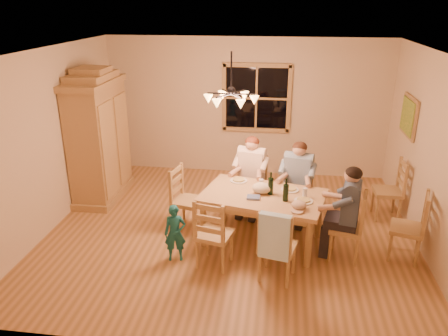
# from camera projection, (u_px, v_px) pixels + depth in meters

# --- Properties ---
(floor) EXTENTS (5.50, 5.50, 0.00)m
(floor) POSITION_uv_depth(u_px,v_px,m) (230.00, 230.00, 6.76)
(floor) COLOR olive
(floor) RESTS_ON ground
(ceiling) EXTENTS (5.50, 5.00, 0.02)m
(ceiling) POSITION_uv_depth(u_px,v_px,m) (231.00, 51.00, 5.78)
(ceiling) COLOR white
(ceiling) RESTS_ON wall_back
(wall_back) EXTENTS (5.50, 0.02, 2.70)m
(wall_back) POSITION_uv_depth(u_px,v_px,m) (246.00, 108.00, 8.58)
(wall_back) COLOR beige
(wall_back) RESTS_ON floor
(wall_left) EXTENTS (0.02, 5.00, 2.70)m
(wall_left) POSITION_uv_depth(u_px,v_px,m) (51.00, 140.00, 6.62)
(wall_left) COLOR beige
(wall_left) RESTS_ON floor
(wall_right) EXTENTS (0.02, 5.00, 2.70)m
(wall_right) POSITION_uv_depth(u_px,v_px,m) (432.00, 156.00, 5.93)
(wall_right) COLOR beige
(wall_right) RESTS_ON floor
(window) EXTENTS (1.30, 0.06, 1.30)m
(window) POSITION_uv_depth(u_px,v_px,m) (256.00, 98.00, 8.45)
(window) COLOR black
(window) RESTS_ON wall_back
(painting) EXTENTS (0.06, 0.78, 0.64)m
(painting) POSITION_uv_depth(u_px,v_px,m) (409.00, 116.00, 6.95)
(painting) COLOR olive
(painting) RESTS_ON wall_right
(chandelier) EXTENTS (0.77, 0.68, 0.71)m
(chandelier) POSITION_uv_depth(u_px,v_px,m) (231.00, 98.00, 6.01)
(chandelier) COLOR black
(chandelier) RESTS_ON ceiling
(armoire) EXTENTS (0.66, 1.40, 2.30)m
(armoire) POSITION_uv_depth(u_px,v_px,m) (99.00, 140.00, 7.58)
(armoire) COLOR olive
(armoire) RESTS_ON floor
(dining_table) EXTENTS (1.89, 1.39, 0.76)m
(dining_table) POSITION_uv_depth(u_px,v_px,m) (263.00, 201.00, 6.22)
(dining_table) COLOR #AA814B
(dining_table) RESTS_ON floor
(chair_far_left) EXTENTS (0.52, 0.51, 0.99)m
(chair_far_left) POSITION_uv_depth(u_px,v_px,m) (251.00, 197.00, 7.19)
(chair_far_left) COLOR #A8834A
(chair_far_left) RESTS_ON floor
(chair_far_right) EXTENTS (0.52, 0.51, 0.99)m
(chair_far_right) POSITION_uv_depth(u_px,v_px,m) (296.00, 204.00, 6.94)
(chair_far_right) COLOR #A8834A
(chair_far_right) RESTS_ON floor
(chair_near_left) EXTENTS (0.52, 0.51, 0.99)m
(chair_near_left) POSITION_uv_depth(u_px,v_px,m) (215.00, 245.00, 5.79)
(chair_near_left) COLOR #A8834A
(chair_near_left) RESTS_ON floor
(chair_near_right) EXTENTS (0.52, 0.51, 0.99)m
(chair_near_right) POSITION_uv_depth(u_px,v_px,m) (277.00, 257.00, 5.51)
(chair_near_right) COLOR #A8834A
(chair_near_right) RESTS_ON floor
(chair_end_left) EXTENTS (0.51, 0.52, 0.99)m
(chair_end_left) POSITION_uv_depth(u_px,v_px,m) (188.00, 210.00, 6.73)
(chair_end_left) COLOR #A8834A
(chair_end_left) RESTS_ON floor
(chair_end_right) EXTENTS (0.51, 0.52, 0.99)m
(chair_end_right) POSITION_uv_depth(u_px,v_px,m) (345.00, 237.00, 5.96)
(chair_end_right) COLOR #A8834A
(chair_end_right) RESTS_ON floor
(adult_woman) EXTENTS (0.46, 0.49, 0.87)m
(adult_woman) POSITION_uv_depth(u_px,v_px,m) (251.00, 166.00, 6.99)
(adult_woman) COLOR beige
(adult_woman) RESTS_ON floor
(adult_plaid_man) EXTENTS (0.46, 0.49, 0.87)m
(adult_plaid_man) POSITION_uv_depth(u_px,v_px,m) (298.00, 172.00, 6.74)
(adult_plaid_man) COLOR #315E87
(adult_plaid_man) RESTS_ON floor
(adult_slate_man) EXTENTS (0.49, 0.46, 0.87)m
(adult_slate_man) POSITION_uv_depth(u_px,v_px,m) (349.00, 202.00, 5.77)
(adult_slate_man) COLOR #3F4F66
(adult_slate_man) RESTS_ON floor
(towel) EXTENTS (0.39, 0.18, 0.58)m
(towel) POSITION_uv_depth(u_px,v_px,m) (275.00, 237.00, 5.20)
(towel) COLOR #B3DFF3
(towel) RESTS_ON chair_near_right
(wine_bottle_a) EXTENTS (0.08, 0.08, 0.33)m
(wine_bottle_a) POSITION_uv_depth(u_px,v_px,m) (271.00, 183.00, 6.14)
(wine_bottle_a) COLOR black
(wine_bottle_a) RESTS_ON dining_table
(wine_bottle_b) EXTENTS (0.08, 0.08, 0.33)m
(wine_bottle_b) POSITION_uv_depth(u_px,v_px,m) (286.00, 190.00, 5.92)
(wine_bottle_b) COLOR black
(wine_bottle_b) RESTS_ON dining_table
(plate_woman) EXTENTS (0.26, 0.26, 0.02)m
(plate_woman) POSITION_uv_depth(u_px,v_px,m) (239.00, 181.00, 6.62)
(plate_woman) COLOR white
(plate_woman) RESTS_ON dining_table
(plate_plaid) EXTENTS (0.26, 0.26, 0.02)m
(plate_plaid) POSITION_uv_depth(u_px,v_px,m) (290.00, 190.00, 6.31)
(plate_plaid) COLOR white
(plate_plaid) RESTS_ON dining_table
(plate_slate) EXTENTS (0.26, 0.26, 0.02)m
(plate_slate) POSITION_uv_depth(u_px,v_px,m) (303.00, 201.00, 5.95)
(plate_slate) COLOR white
(plate_slate) RESTS_ON dining_table
(wine_glass_a) EXTENTS (0.06, 0.06, 0.14)m
(wine_glass_a) POSITION_uv_depth(u_px,v_px,m) (261.00, 184.00, 6.35)
(wine_glass_a) COLOR silver
(wine_glass_a) RESTS_ON dining_table
(wine_glass_b) EXTENTS (0.06, 0.06, 0.14)m
(wine_glass_b) POSITION_uv_depth(u_px,v_px,m) (305.00, 193.00, 6.06)
(wine_glass_b) COLOR silver
(wine_glass_b) RESTS_ON dining_table
(cap) EXTENTS (0.20, 0.20, 0.11)m
(cap) POSITION_uv_depth(u_px,v_px,m) (299.00, 205.00, 5.74)
(cap) COLOR tan
(cap) RESTS_ON dining_table
(napkin) EXTENTS (0.21, 0.18, 0.03)m
(napkin) POSITION_uv_depth(u_px,v_px,m) (253.00, 197.00, 6.05)
(napkin) COLOR #516294
(napkin) RESTS_ON dining_table
(cloth_bundle) EXTENTS (0.28, 0.22, 0.15)m
(cloth_bundle) POSITION_uv_depth(u_px,v_px,m) (262.00, 188.00, 6.20)
(cloth_bundle) COLOR beige
(cloth_bundle) RESTS_ON dining_table
(child) EXTENTS (0.33, 0.25, 0.80)m
(child) POSITION_uv_depth(u_px,v_px,m) (175.00, 233.00, 5.87)
(child) COLOR #17616A
(child) RESTS_ON floor
(chair_spare_front) EXTENTS (0.53, 0.54, 0.99)m
(chair_spare_front) POSITION_uv_depth(u_px,v_px,m) (405.00, 238.00, 5.94)
(chair_spare_front) COLOR #A8834A
(chair_spare_front) RESTS_ON floor
(chair_spare_back) EXTENTS (0.43, 0.45, 0.99)m
(chair_spare_back) POSITION_uv_depth(u_px,v_px,m) (386.00, 200.00, 7.07)
(chair_spare_back) COLOR #A8834A
(chair_spare_back) RESTS_ON floor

